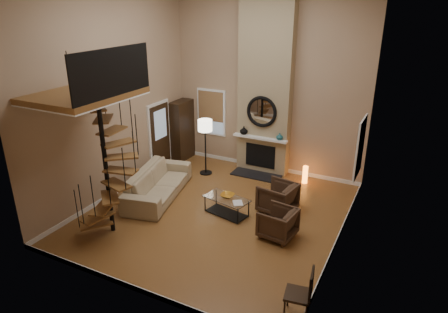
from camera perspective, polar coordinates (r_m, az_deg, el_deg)
The scene contains 32 objects.
ground at distance 10.23m, azimuth -1.02°, elevation -8.07°, with size 6.00×6.50×0.01m, color #9A6731.
back_wall at distance 12.08m, azimuth 6.24°, elevation 10.46°, with size 6.00×0.02×5.50m, color tan.
front_wall at distance 6.63m, azimuth -14.44°, elevation 0.46°, with size 6.00×0.02×5.50m, color tan.
left_wall at distance 10.88m, azimuth -15.39°, elevation 8.58°, with size 0.02×6.50×5.50m, color tan.
right_wall at distance 8.26m, azimuth 17.62°, elevation 4.31°, with size 0.02×6.50×5.50m, color tan.
baseboard_back at distance 12.86m, azimuth 5.74°, elevation -1.38°, with size 6.00×0.02×0.12m, color white.
baseboard_front at distance 7.99m, azimuth -12.52°, elevation -17.82°, with size 6.00×0.02×0.12m, color white.
baseboard_left at distance 11.75m, azimuth -14.06°, elevation -4.28°, with size 0.02×6.50×0.12m, color white.
baseboard_right at distance 9.38m, azimuth 15.69°, elevation -11.54°, with size 0.02×6.50×0.12m, color white.
chimney_breast at distance 11.90m, azimuth 5.90°, elevation 10.31°, with size 1.60×0.38×5.50m, color #978562.
hearth at distance 12.30m, azimuth 4.59°, elevation -2.65°, with size 1.50×0.60×0.04m, color black.
firebox at distance 12.35m, azimuth 5.18°, elevation 0.09°, with size 0.95×0.02×0.72m, color black.
mantel at distance 12.07m, azimuth 5.13°, elevation 2.62°, with size 1.70×0.18×0.06m, color white.
mirror_frame at distance 11.89m, azimuth 5.37°, elevation 6.35°, with size 0.94×0.94×0.10m, color black.
mirror_disc at distance 11.90m, azimuth 5.39°, elevation 6.36°, with size 0.80×0.80×0.01m, color white.
vase_left at distance 12.26m, azimuth 2.84°, elevation 3.74°, with size 0.24×0.24×0.25m, color black.
vase_right at distance 11.87m, azimuth 7.91°, elevation 2.85°, with size 0.20×0.20×0.21m, color #184E57.
window_back at distance 13.09m, azimuth -1.83°, elevation 6.38°, with size 1.02×0.06×1.52m.
window_right at distance 10.49m, azimuth 18.77°, elevation 1.31°, with size 0.06×1.02×1.52m.
entry_door at distance 12.65m, azimuth -9.11°, elevation 2.85°, with size 0.10×1.05×2.16m.
loft at distance 8.87m, azimuth -18.76°, elevation 8.58°, with size 1.70×2.20×1.09m.
spiral_stair at distance 9.11m, azimuth -16.46°, elevation -0.43°, with size 1.47×1.47×4.06m.
hutch at distance 13.37m, azimuth -5.99°, elevation 3.59°, with size 0.43×0.91×2.04m, color black.
sofa at distance 11.04m, azimuth -9.39°, elevation -3.71°, with size 2.65×1.04×0.78m, color tan.
armchair_near at distance 10.26m, azimuth 8.02°, elevation -5.93°, with size 0.84×0.86×0.78m, color #402B1D.
armchair_far at distance 9.19m, azimuth 8.05°, elevation -9.46°, with size 0.74×0.77×0.70m, color #402B1D.
coffee_table at distance 10.05m, azimuth 0.36°, elevation -6.78°, with size 1.22×0.79×0.44m.
bowl at distance 9.99m, azimuth 0.49°, elevation -5.58°, with size 0.34×0.34×0.08m, color #C68423.
book at distance 9.71m, azimuth 1.82°, elevation -6.67°, with size 0.22×0.30×0.03m, color gray.
floor_lamp at distance 11.95m, azimuth -2.70°, elevation 3.83°, with size 0.43×0.43×1.75m.
accent_lamp at distance 11.95m, azimuth 11.46°, elevation -2.58°, with size 0.15×0.15×0.54m, color orange.
side_chair at distance 7.15m, azimuth 11.21°, elevation -18.32°, with size 0.49×0.48×0.94m.
Camera 1 is at (4.18, -7.84, 5.07)m, focal length 32.14 mm.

